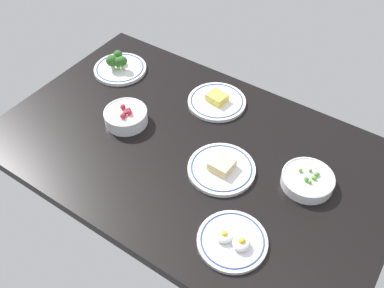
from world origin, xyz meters
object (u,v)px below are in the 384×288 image
plate_eggs (233,241)px  plate_sandwich (222,168)px  plate_broccoli (119,66)px  plate_cheese (217,101)px  bowl_peas (308,180)px  bowl_berries (126,116)px

plate_eggs → plate_sandwich: size_ratio=0.91×
plate_eggs → plate_broccoli: bearing=-28.8°
plate_sandwich → plate_broccoli: plate_broccoli is taller
plate_eggs → plate_cheese: 60.44cm
bowl_peas → plate_sandwich: (25.48, 10.34, -0.93)cm
bowl_berries → plate_cheese: (-21.76, -27.35, -1.79)cm
plate_sandwich → plate_broccoli: (63.23, -22.67, 0.79)cm
plate_eggs → plate_sandwich: bearing=-52.0°
plate_broccoli → plate_cheese: (-44.31, -5.03, -0.92)cm
bowl_peas → bowl_berries: (66.17, 9.99, 0.73)cm
bowl_peas → bowl_berries: size_ratio=1.06×
bowl_berries → plate_eggs: bowl_berries is taller
bowl_berries → plate_eggs: bearing=159.4°
plate_eggs → plate_broccoli: 91.09cm
bowl_berries → bowl_peas: bearing=-171.4°
plate_eggs → plate_broccoli: plate_broccoli is taller
bowl_berries → plate_eggs: (-57.26, 21.58, -1.72)cm
bowl_berries → plate_sandwich: bearing=179.5°
plate_eggs → plate_cheese: plate_eggs is taller
bowl_peas → plate_broccoli: bearing=-7.9°
plate_broccoli → plate_cheese: plate_broccoli is taller
plate_sandwich → bowl_berries: bearing=-0.5°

